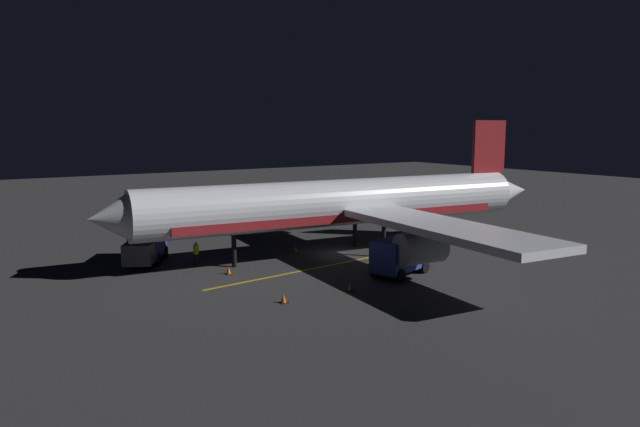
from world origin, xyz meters
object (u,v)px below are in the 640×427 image
Objects in this scene: ground_crew_worker at (196,253)px; baggage_truck at (146,246)px; airliner at (348,204)px; traffic_cone_under_wing at (296,249)px; traffic_cone_near_right at (284,299)px; traffic_cone_near_left at (229,271)px; traffic_cone_far at (350,287)px; catering_truck at (405,255)px.

baggage_truck is at bearing 47.47° from ground_crew_worker.
airliner is 71.30× the size of traffic_cone_under_wing.
airliner reaches higher than traffic_cone_near_right.
airliner is at bearing -111.31° from baggage_truck.
airliner is at bearing -130.38° from traffic_cone_under_wing.
traffic_cone_near_left is at bearing 115.26° from traffic_cone_under_wing.
traffic_cone_near_left is 9.27m from traffic_cone_far.
catering_truck is (-13.07, -14.13, 0.00)m from baggage_truck.
ground_crew_worker is at bearing 75.48° from airliner.
airliner is 5.82× the size of catering_truck.
baggage_truck is 14.91m from traffic_cone_near_right.
traffic_cone_under_wing is (10.15, 2.81, -1.08)m from catering_truck.
airliner is 71.30× the size of traffic_cone_near_right.
traffic_cone_near_right is 1.00× the size of traffic_cone_far.
airliner is 12.46m from ground_crew_worker.
catering_truck reaches higher than ground_crew_worker.
baggage_truck reaches higher than ground_crew_worker.
traffic_cone_far is (-11.62, 2.95, 0.00)m from traffic_cone_under_wing.
traffic_cone_near_right is at bearing 146.24° from traffic_cone_under_wing.
airliner reaches higher than ground_crew_worker.
catering_truck is 6.04m from traffic_cone_far.
traffic_cone_under_wing and traffic_cone_far have the same top height.
traffic_cone_near_left is (-6.49, -3.76, -1.08)m from baggage_truck.
traffic_cone_near_left and traffic_cone_under_wing have the same top height.
traffic_cone_under_wing is (-0.26, -8.43, -0.64)m from ground_crew_worker.
traffic_cone_under_wing is at bearing -64.74° from traffic_cone_near_left.
traffic_cone_far is at bearing -150.18° from traffic_cone_near_left.
traffic_cone_near_left is at bearing -149.93° from baggage_truck.
baggage_truck is 3.96m from ground_crew_worker.
baggage_truck is 16.81m from traffic_cone_far.
baggage_truck is 10.73× the size of traffic_cone_under_wing.
baggage_truck is 0.88× the size of catering_truck.
traffic_cone_near_right is (-14.42, -3.64, -1.08)m from baggage_truck.
catering_truck is 12.24× the size of traffic_cone_near_left.
traffic_cone_far is (-8.05, -4.61, 0.00)m from traffic_cone_near_left.
traffic_cone_near_right is 13.84m from traffic_cone_under_wing.
traffic_cone_under_wing is 1.00× the size of traffic_cone_far.
catering_truck is at bearing -75.69° from traffic_cone_far.
baggage_truck is 11.75m from traffic_cone_under_wing.
traffic_cone_under_wing is (2.76, 3.25, -3.78)m from airliner.
catering_truck is 10.58m from traffic_cone_under_wing.
traffic_cone_under_wing is at bearing 15.46° from catering_truck.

